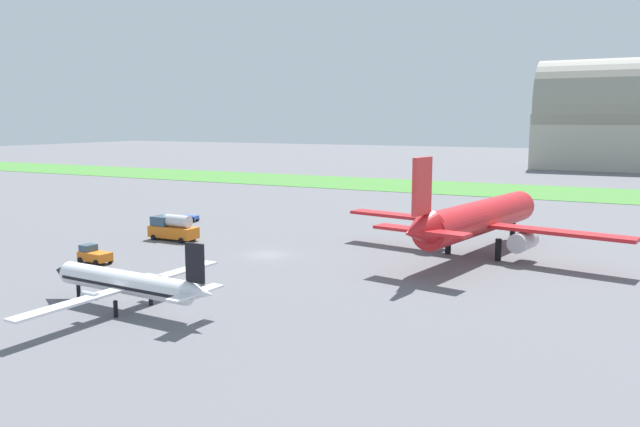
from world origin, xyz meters
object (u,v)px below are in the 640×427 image
object	(u,v)px
airplane_midfield_jet	(477,219)
baggage_cart_near_gate	(190,218)
airplane_foreground_turboprop	(128,283)
pushback_tug_midfield	(94,255)
fuel_truck_by_runway	(173,228)

from	to	relation	value
airplane_midfield_jet	baggage_cart_near_gate	world-z (taller)	airplane_midfield_jet
baggage_cart_near_gate	airplane_midfield_jet	bearing A→B (deg)	163.35
airplane_foreground_turboprop	pushback_tug_midfield	xyz separation A→B (m)	(-15.31, 10.98, -1.34)
fuel_truck_by_runway	pushback_tug_midfield	bearing A→B (deg)	96.63
pushback_tug_midfield	airplane_foreground_turboprop	bearing A→B (deg)	149.27
airplane_foreground_turboprop	fuel_truck_by_runway	distance (m)	30.14
airplane_midfield_jet	pushback_tug_midfield	size ratio (longest dim) A/B	8.75
airplane_midfield_jet	airplane_foreground_turboprop	bearing A→B (deg)	159.59
baggage_cart_near_gate	airplane_foreground_turboprop	bearing A→B (deg)	111.85
baggage_cart_near_gate	pushback_tug_midfield	size ratio (longest dim) A/B	0.71
airplane_foreground_turboprop	baggage_cart_near_gate	xyz separation A→B (m)	(-24.06, 38.02, -1.68)
baggage_cart_near_gate	pushback_tug_midfield	distance (m)	28.42
pushback_tug_midfield	fuel_truck_by_runway	distance (m)	14.28
airplane_midfield_jet	pushback_tug_midfield	world-z (taller)	airplane_midfield_jet
airplane_midfield_jet	baggage_cart_near_gate	distance (m)	44.45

